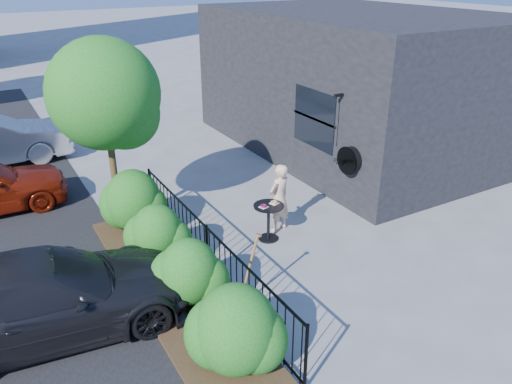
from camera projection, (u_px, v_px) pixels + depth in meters
ground at (279, 257)px, 9.72m from camera, size 120.00×120.00×0.00m
shop_building at (354, 81)px, 14.93m from camera, size 6.22×9.00×4.00m
fence at (208, 252)px, 8.81m from camera, size 0.05×6.05×1.10m
planting_bed at (172, 288)px, 8.71m from camera, size 1.30×6.00×0.08m
shrubs at (173, 252)px, 8.55m from camera, size 1.10×5.60×1.24m
patio_tree at (109, 101)px, 9.72m from camera, size 2.20×2.20×3.94m
cafe_table at (269, 216)px, 10.12m from camera, size 0.62×0.62×0.83m
woman at (279, 198)px, 10.40m from camera, size 0.62×0.50×1.49m
shovel at (247, 275)px, 8.12m from camera, size 0.45×0.17×1.32m
car_darkgrey at (44, 297)px, 7.48m from camera, size 4.66×2.27×1.30m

